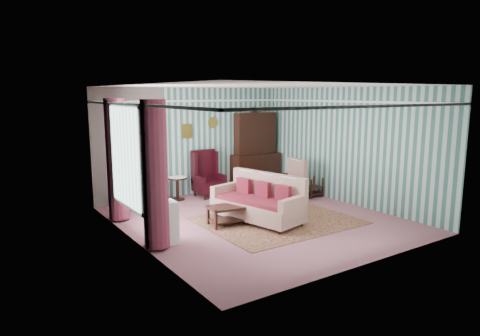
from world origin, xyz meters
TOP-DOWN VIEW (x-y plane):
  - floor at (0.00, 0.00)m, footprint 6.00×6.00m
  - room_shell at (-0.62, 0.18)m, footprint 5.53×6.02m
  - bookcase at (-1.35, 2.84)m, footprint 0.80×0.28m
  - dresser_hutch at (1.90, 2.72)m, footprint 1.50×0.56m
  - wingback_left at (-1.60, 2.45)m, footprint 0.76×0.80m
  - wingback_right at (0.15, 2.45)m, footprint 0.76×0.80m
  - seated_woman at (-1.60, 2.45)m, footprint 0.44×0.40m
  - round_side_table at (-0.70, 2.60)m, footprint 0.50×0.50m
  - nest_table at (2.47, 0.90)m, footprint 0.45×0.38m
  - plant_stand at (-2.40, -0.30)m, footprint 0.55×0.35m
  - rug at (0.30, -0.30)m, footprint 3.20×2.60m
  - sofa at (-0.09, -0.08)m, footprint 1.52×2.25m
  - floral_armchair at (1.68, 1.05)m, footprint 0.87×0.96m
  - coffee_table at (-0.77, 0.02)m, footprint 0.88×0.64m
  - potted_plant_a at (-2.45, -0.38)m, footprint 0.37×0.33m
  - potted_plant_b at (-2.31, -0.21)m, footprint 0.27×0.24m
  - potted_plant_c at (-2.42, -0.23)m, footprint 0.26×0.26m

SIDE VIEW (x-z plane):
  - floor at x=0.00m, z-range 0.00..0.00m
  - rug at x=0.30m, z-range 0.00..0.01m
  - coffee_table at x=-0.77m, z-range 0.00..0.42m
  - nest_table at x=2.47m, z-range 0.00..0.54m
  - round_side_table at x=-0.70m, z-range 0.00..0.60m
  - plant_stand at x=-2.40m, z-range 0.00..0.80m
  - floral_armchair at x=1.68m, z-range 0.00..0.90m
  - sofa at x=-0.09m, z-range 0.00..1.02m
  - seated_woman at x=-1.60m, z-range 0.00..1.18m
  - wingback_left at x=-1.60m, z-range 0.00..1.25m
  - wingback_right at x=0.15m, z-range 0.00..1.25m
  - potted_plant_a at x=-2.45m, z-range 0.80..1.19m
  - potted_plant_c at x=-2.42m, z-range 0.80..1.22m
  - potted_plant_b at x=-2.31m, z-range 0.80..1.23m
  - bookcase at x=-1.35m, z-range 0.00..2.24m
  - dresser_hutch at x=1.90m, z-range 0.00..2.36m
  - room_shell at x=-0.62m, z-range 0.55..3.46m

